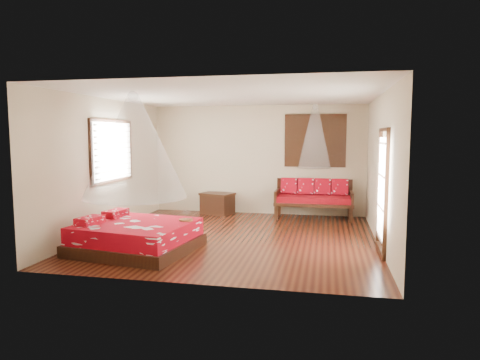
{
  "coord_description": "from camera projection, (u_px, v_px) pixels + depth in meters",
  "views": [
    {
      "loc": [
        1.78,
        -8.19,
        2.04
      ],
      "look_at": [
        0.09,
        0.08,
        1.15
      ],
      "focal_mm": 32.0,
      "sensor_mm": 36.0,
      "label": 1
    }
  ],
  "objects": [
    {
      "name": "room",
      "position": [
        235.0,
        168.0,
        8.4
      ],
      "size": [
        5.54,
        5.54,
        2.84
      ],
      "color": "black",
      "rests_on": "ground"
    },
    {
      "name": "bed",
      "position": [
        136.0,
        236.0,
        7.57
      ],
      "size": [
        2.17,
        2.01,
        0.63
      ],
      "rotation": [
        0.0,
        0.0,
        -0.15
      ],
      "color": "black",
      "rests_on": "floor"
    },
    {
      "name": "daybed",
      "position": [
        314.0,
        197.0,
        10.53
      ],
      "size": [
        1.88,
        0.83,
        0.96
      ],
      "color": "black",
      "rests_on": "floor"
    },
    {
      "name": "storage_chest",
      "position": [
        217.0,
        203.0,
        11.11
      ],
      "size": [
        0.94,
        0.81,
        0.55
      ],
      "rotation": [
        0.0,
        0.0,
        -0.33
      ],
      "color": "black",
      "rests_on": "floor"
    },
    {
      "name": "shutter_panel",
      "position": [
        315.0,
        141.0,
        10.71
      ],
      "size": [
        1.52,
        0.06,
        1.32
      ],
      "color": "black",
      "rests_on": "wall_back"
    },
    {
      "name": "window_left",
      "position": [
        113.0,
        151.0,
        9.11
      ],
      "size": [
        0.1,
        1.74,
        1.34
      ],
      "color": "black",
      "rests_on": "wall_left"
    },
    {
      "name": "glazed_door",
      "position": [
        382.0,
        192.0,
        7.31
      ],
      "size": [
        0.08,
        1.02,
        2.16
      ],
      "color": "black",
      "rests_on": "floor"
    },
    {
      "name": "wine_tray",
      "position": [
        186.0,
        218.0,
        7.7
      ],
      "size": [
        0.25,
        0.25,
        0.2
      ],
      "rotation": [
        0.0,
        0.0,
        -0.24
      ],
      "color": "brown",
      "rests_on": "bed"
    },
    {
      "name": "mosquito_net_main",
      "position": [
        134.0,
        146.0,
        7.39
      ],
      "size": [
        1.8,
        1.8,
        1.8
      ],
      "primitive_type": "cone",
      "color": "white",
      "rests_on": "ceiling"
    },
    {
      "name": "mosquito_net_daybed",
      "position": [
        315.0,
        137.0,
        10.24
      ],
      "size": [
        0.79,
        0.79,
        1.5
      ],
      "primitive_type": "cone",
      "color": "white",
      "rests_on": "ceiling"
    }
  ]
}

